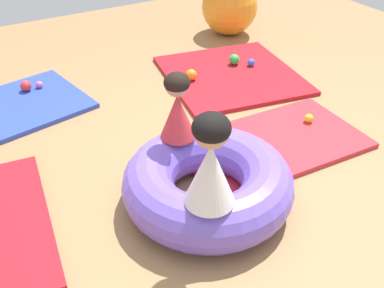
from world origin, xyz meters
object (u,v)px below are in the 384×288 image
exercise_ball_large (230,7)px  play_ball_orange (191,75)px  child_in_red (177,107)px  child_in_white (211,161)px  play_ball_pink (39,85)px  play_ball_red (26,86)px  play_ball_green (234,60)px  inflatable_cushion (208,183)px  play_ball_blue_second (251,62)px  play_ball_yellow (309,118)px

exercise_ball_large → play_ball_orange: bearing=-138.8°
child_in_red → exercise_ball_large: (1.85, 2.12, -0.23)m
child_in_white → play_ball_pink: bearing=92.9°
play_ball_orange → exercise_ball_large: (1.07, 0.93, 0.24)m
play_ball_red → exercise_ball_large: 2.54m
play_ball_green → play_ball_pink: size_ratio=1.68×
inflatable_cushion → play_ball_orange: inflatable_cushion is taller
inflatable_cushion → child_in_red: child_in_red is taller
play_ball_green → play_ball_blue_second: size_ratio=1.44×
play_ball_pink → exercise_ball_large: 2.42m
play_ball_orange → play_ball_yellow: play_ball_orange is taller
child_in_white → play_ball_orange: (0.95, 1.84, -0.51)m
play_ball_yellow → play_ball_blue_second: (0.24, 1.13, 0.00)m
child_in_red → play_ball_pink: child_in_red is taller
play_ball_blue_second → play_ball_red: bearing=164.0°
play_ball_orange → play_ball_green: bearing=8.7°
inflatable_cushion → play_ball_orange: (0.77, 1.53, -0.07)m
child_in_red → play_ball_orange: size_ratio=4.25×
inflatable_cushion → exercise_ball_large: bearing=53.4°
play_ball_green → play_ball_blue_second: play_ball_green is taller
play_ball_blue_second → child_in_red: bearing=-142.1°
play_ball_pink → play_ball_yellow: 2.48m
child_in_white → exercise_ball_large: size_ratio=0.84×
inflatable_cushion → play_ball_blue_second: size_ratio=14.57×
play_ball_yellow → exercise_ball_large: exercise_ball_large is taller
play_ball_pink → play_ball_orange: bearing=-23.8°
play_ball_yellow → child_in_red: bearing=-178.8°
play_ball_pink → play_ball_orange: (1.32, -0.58, 0.02)m
child_in_red → inflatable_cushion: bearing=-58.8°
inflatable_cushion → play_ball_pink: 2.19m
play_ball_green → play_ball_pink: bearing=165.3°
child_in_white → play_ball_red: (-0.49, 2.41, -0.51)m
child_in_white → play_ball_yellow: 1.64m
play_ball_green → exercise_ball_large: (0.50, 0.85, 0.24)m
play_ball_red → play_ball_blue_second: size_ratio=1.34×
play_ball_green → play_ball_orange: same height
play_ball_blue_second → play_ball_yellow: bearing=-102.1°
play_ball_blue_second → play_ball_pink: bearing=163.1°
play_ball_red → child_in_white: bearing=-78.5°
child_in_white → play_ball_blue_second: 2.50m
inflatable_cushion → play_ball_yellow: inflatable_cushion is taller
play_ball_green → play_ball_yellow: size_ratio=1.48×
play_ball_orange → play_ball_yellow: bearing=-68.6°
exercise_ball_large → play_ball_pink: bearing=-171.5°
inflatable_cushion → child_in_red: size_ratio=2.37×
child_in_white → play_ball_blue_second: child_in_white is taller
play_ball_orange → play_ball_yellow: (0.45, -1.16, -0.02)m
play_ball_orange → child_in_red: bearing=-123.7°
play_ball_green → inflatable_cushion: bearing=-129.4°
child_in_red → play_ball_orange: bearing=84.1°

